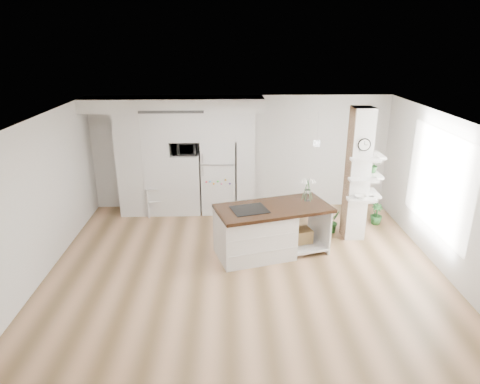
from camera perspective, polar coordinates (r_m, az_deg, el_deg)
The scene contains 14 objects.
floor at distance 7.93m, azimuth 0.65°, elevation -9.87°, with size 7.00×6.00×0.01m, color tan.
room at distance 7.19m, azimuth 0.71°, elevation 3.07°, with size 7.04×6.04×2.72m.
cabinet_wall at distance 9.92m, azimuth -8.34°, elevation 5.52°, with size 4.00×0.71×2.70m.
refrigerator at distance 10.04m, azimuth -2.91°, elevation 2.14°, with size 0.78×0.69×1.75m.
column at distance 8.82m, azimuth 16.04°, elevation 2.08°, with size 0.69×0.90×2.70m.
window at distance 8.46m, azimuth 24.90°, elevation 1.26°, with size 2.40×2.40×0.00m, color white.
pendant_light at distance 7.52m, azimuth 13.79°, elevation 5.35°, with size 0.12×0.12×0.10m, color white.
kitchen_island at distance 8.12m, azimuth 2.79°, elevation -5.19°, with size 2.32×1.57×1.53m.
bookshelf at distance 10.19m, azimuth -10.53°, elevation -1.33°, with size 0.65×0.48×0.69m.
floor_plant_a at distance 9.34m, azimuth 12.36°, elevation -3.85°, with size 0.27×0.22×0.50m, color #27632A.
floor_plant_b at distance 9.99m, azimuth 17.72°, elevation -2.80°, with size 0.27×0.27×0.47m, color #27632A.
microwave at distance 9.84m, azimuth -7.38°, elevation 5.84°, with size 0.54×0.37×0.30m, color #2D2D2D.
shelf_plant at distance 9.00m, azimuth 17.37°, elevation 3.46°, with size 0.27×0.23×0.30m, color #27632A.
decor_bowl at distance 8.70m, azimuth 15.77°, elevation -0.59°, with size 0.22×0.22×0.05m, color white.
Camera 1 is at (-0.28, -6.87, 3.95)m, focal length 32.00 mm.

